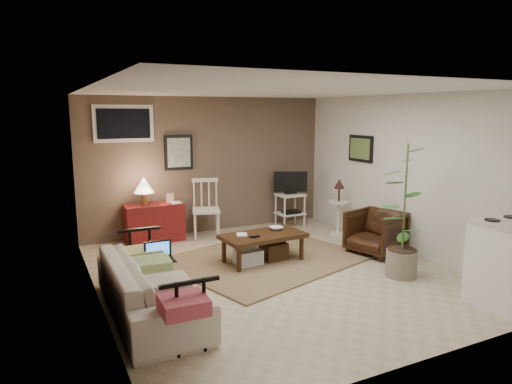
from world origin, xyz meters
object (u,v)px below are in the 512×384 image
tv_stand (290,198)px  armchair (376,230)px  potted_plant (405,206)px  stove (512,264)px  coffee_table (263,246)px  red_console (153,219)px  spindle_chair (206,210)px  side_table (339,200)px  sofa (150,277)px

tv_stand → armchair: tv_stand is taller
tv_stand → potted_plant: 2.98m
potted_plant → stove: 1.38m
tv_stand → stove: tv_stand is taller
stove → coffee_table: bearing=125.3°
coffee_table → potted_plant: potted_plant is taller
coffee_table → red_console: (-1.12, 1.79, 0.13)m
spindle_chair → side_table: 2.32m
side_table → armchair: side_table is taller
spindle_chair → side_table: size_ratio=1.01×
side_table → potted_plant: size_ratio=0.56×
tv_stand → armchair: (0.30, -2.04, -0.19)m
coffee_table → armchair: size_ratio=1.66×
side_table → coffee_table: bearing=-157.6°
sofa → side_table: 4.13m
potted_plant → spindle_chair: bearing=119.0°
sofa → tv_stand: bearing=-51.5°
sofa → stove: (3.63, -1.58, 0.08)m
coffee_table → side_table: 2.09m
sofa → armchair: 3.61m
potted_plant → stove: potted_plant is taller
red_console → coffee_table: bearing=-57.9°
tv_stand → side_table: (0.47, -0.87, 0.06)m
red_console → potted_plant: size_ratio=0.62×
stove → spindle_chair: bearing=116.1°
sofa → red_console: bearing=-14.6°
sofa → stove: bearing=-113.5°
spindle_chair → tv_stand: (1.68, 0.01, 0.08)m
tv_stand → armchair: size_ratio=1.42×
tv_stand → side_table: bearing=-61.9°
side_table → potted_plant: potted_plant is taller
spindle_chair → side_table: (2.15, -0.86, 0.14)m
red_console → side_table: size_ratio=1.11×
red_console → sofa: bearing=-104.6°
coffee_table → sofa: 2.07m
sofa → potted_plant: (3.22, -0.35, 0.54)m
sofa → red_console: 2.83m
tv_stand → spindle_chair: bearing=-179.7°
coffee_table → stove: size_ratio=1.26×
sofa → armchair: (3.57, 0.57, -0.04)m
red_console → side_table: 3.20m
spindle_chair → armchair: 2.83m
side_table → tv_stand: bearing=118.1°
side_table → potted_plant: (-0.52, -2.08, 0.33)m
potted_plant → red_console: bearing=129.0°
red_console → side_table: bearing=-18.5°
red_console → spindle_chair: (0.88, -0.15, 0.09)m
tv_stand → red_console: bearing=176.9°
red_console → spindle_chair: 0.89m
armchair → stove: stove is taller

